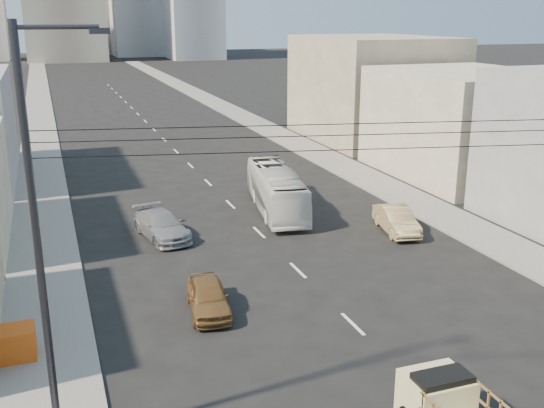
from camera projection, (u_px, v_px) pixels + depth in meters
sidewalk_left at (39, 116)px, 77.98m from camera, size 3.50×180.00×0.12m
sidewalk_right at (224, 107)px, 85.55m from camera, size 3.50×180.00×0.12m
lane_dashes at (159, 134)px, 66.45m from camera, size 0.15×104.00×0.01m
city_bus at (276, 190)px, 40.38m from camera, size 3.93×10.19×2.77m
sedan_brown at (208, 297)px, 26.74m from camera, size 2.09×4.20×1.37m
sedan_tan at (396, 220)px, 36.56m from camera, size 2.32×4.63×1.46m
sedan_grey at (162, 225)px, 35.65m from camera, size 2.94×5.30×1.45m
streetlamp_left at (41, 238)px, 16.73m from camera, size 2.36×0.25×12.00m
overhead_wires at (472, 133)px, 17.42m from camera, size 23.01×5.02×0.72m
crate_stack at (9, 344)px, 22.92m from camera, size 1.80×1.20×1.14m
bldg_right_mid at (465, 123)px, 49.03m from camera, size 11.00×14.00×8.00m
bldg_right_far at (372, 88)px, 63.34m from camera, size 12.00×16.00×10.00m
midrise_east at (194, 6)px, 173.12m from camera, size 14.00×14.00×28.00m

